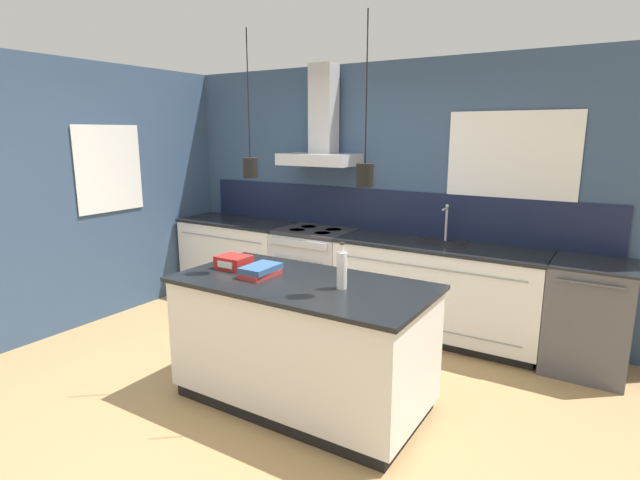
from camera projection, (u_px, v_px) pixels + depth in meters
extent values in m
plane|color=tan|center=(264.00, 393.00, 3.74)|extent=(16.00, 16.00, 0.00)
cube|color=#354C6B|center=(383.00, 193.00, 5.15)|extent=(5.60, 0.06, 2.60)
cube|color=#141C38|center=(381.00, 210.00, 5.16)|extent=(4.42, 0.02, 0.43)
cube|color=white|center=(511.00, 166.00, 4.41)|extent=(1.12, 0.01, 0.96)
cube|color=black|center=(511.00, 166.00, 4.41)|extent=(1.04, 0.01, 0.88)
cube|color=#B5B5BA|center=(319.00, 159.00, 5.18)|extent=(0.80, 0.46, 0.12)
cube|color=#B5B5BA|center=(324.00, 109.00, 5.15)|extent=(0.26, 0.20, 0.90)
cylinder|color=black|center=(248.00, 94.00, 3.41)|extent=(0.01, 0.01, 0.86)
cylinder|color=black|center=(250.00, 168.00, 3.51)|extent=(0.11, 0.11, 0.14)
sphere|color=#F9D18C|center=(250.00, 168.00, 3.51)|extent=(0.06, 0.06, 0.06)
cylinder|color=black|center=(367.00, 88.00, 2.90)|extent=(0.01, 0.01, 0.87)
cylinder|color=black|center=(365.00, 175.00, 3.01)|extent=(0.11, 0.11, 0.14)
sphere|color=#F9D18C|center=(365.00, 175.00, 3.01)|extent=(0.06, 0.06, 0.06)
cube|color=#354C6B|center=(121.00, 191.00, 5.30)|extent=(0.06, 3.80, 2.60)
cube|color=white|center=(109.00, 169.00, 5.10)|extent=(0.01, 0.76, 0.88)
cube|color=black|center=(109.00, 169.00, 5.10)|extent=(0.01, 0.68, 0.80)
cube|color=black|center=(242.00, 290.00, 6.03)|extent=(1.31, 0.56, 0.09)
cube|color=silver|center=(239.00, 256.00, 5.91)|extent=(1.35, 0.62, 0.79)
cube|color=gray|center=(220.00, 238.00, 5.59)|extent=(1.19, 0.01, 0.01)
cube|color=gray|center=(222.00, 285.00, 5.71)|extent=(1.19, 0.01, 0.01)
cube|color=black|center=(238.00, 222.00, 5.82)|extent=(1.37, 0.64, 0.03)
cube|color=black|center=(436.00, 331.00, 4.78)|extent=(1.84, 0.56, 0.09)
cube|color=silver|center=(437.00, 288.00, 4.67)|extent=(1.90, 0.62, 0.79)
cube|color=gray|center=(426.00, 268.00, 4.35)|extent=(1.67, 0.01, 0.01)
cube|color=gray|center=(424.00, 327.00, 4.46)|extent=(1.67, 0.01, 0.01)
cube|color=black|center=(439.00, 246.00, 4.58)|extent=(1.92, 0.64, 0.03)
cube|color=#262628|center=(441.00, 244.00, 4.62)|extent=(0.48, 0.34, 0.01)
cylinder|color=#B5B5BA|center=(446.00, 223.00, 4.69)|extent=(0.02, 0.02, 0.33)
sphere|color=#B5B5BA|center=(447.00, 206.00, 4.65)|extent=(0.03, 0.03, 0.03)
cylinder|color=#B5B5BA|center=(445.00, 209.00, 4.61)|extent=(0.02, 0.12, 0.02)
cube|color=#B5B5BA|center=(315.00, 273.00, 5.37)|extent=(0.79, 0.62, 0.87)
cube|color=black|center=(299.00, 283.00, 5.11)|extent=(0.68, 0.02, 0.44)
cylinder|color=#B5B5BA|center=(297.00, 262.00, 5.04)|extent=(0.59, 0.02, 0.02)
cube|color=#B5B5BA|center=(298.00, 243.00, 5.02)|extent=(0.68, 0.02, 0.07)
cube|color=#2D2D30|center=(315.00, 231.00, 5.27)|extent=(0.79, 0.60, 0.04)
cylinder|color=black|center=(308.00, 227.00, 5.44)|extent=(0.17, 0.17, 0.00)
cylinder|color=black|center=(333.00, 230.00, 5.28)|extent=(0.17, 0.17, 0.00)
cylinder|color=black|center=(297.00, 230.00, 5.26)|extent=(0.17, 0.17, 0.00)
cylinder|color=black|center=(322.00, 233.00, 5.10)|extent=(0.17, 0.17, 0.00)
cube|color=#4C4C51|center=(588.00, 318.00, 4.03)|extent=(0.61, 0.62, 0.89)
cube|color=black|center=(594.00, 264.00, 3.93)|extent=(0.61, 0.62, 0.02)
cylinder|color=#4C4C51|center=(590.00, 284.00, 3.67)|extent=(0.46, 0.02, 0.02)
cube|color=black|center=(303.00, 395.00, 3.62)|extent=(1.68, 0.83, 0.09)
cube|color=silver|center=(302.00, 339.00, 3.53)|extent=(1.75, 0.86, 0.79)
cube|color=black|center=(302.00, 283.00, 3.44)|extent=(1.80, 0.91, 0.03)
cylinder|color=silver|center=(342.00, 271.00, 3.25)|extent=(0.07, 0.07, 0.24)
cylinder|color=silver|center=(342.00, 248.00, 3.22)|extent=(0.03, 0.03, 0.06)
cylinder|color=#262628|center=(342.00, 243.00, 3.21)|extent=(0.03, 0.03, 0.01)
cube|color=#B2332D|center=(260.00, 274.00, 3.54)|extent=(0.18, 0.29, 0.04)
cube|color=#335684|center=(261.00, 268.00, 3.55)|extent=(0.20, 0.30, 0.04)
cube|color=red|center=(234.00, 262.00, 3.76)|extent=(0.24, 0.19, 0.10)
cube|color=white|center=(225.00, 265.00, 3.68)|extent=(0.14, 0.01, 0.05)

